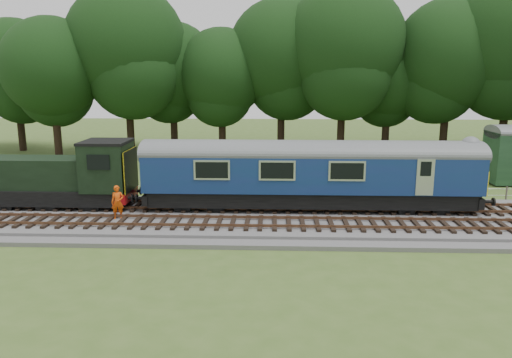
{
  "coord_description": "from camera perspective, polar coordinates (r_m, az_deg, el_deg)",
  "views": [
    {
      "loc": [
        -0.02,
        -25.36,
        7.72
      ],
      "look_at": [
        -1.05,
        1.4,
        2.0
      ],
      "focal_mm": 35.0,
      "sensor_mm": 36.0,
      "label": 1
    }
  ],
  "objects": [
    {
      "name": "tree_line",
      "position": [
        47.98,
        2.21,
        2.79
      ],
      "size": [
        70.0,
        8.0,
        18.0
      ],
      "primitive_type": null,
      "color": "black",
      "rests_on": "ground"
    },
    {
      "name": "dmu_railcar",
      "position": [
        27.31,
        6.22,
        1.19
      ],
      "size": [
        18.05,
        2.86,
        3.88
      ],
      "color": "black",
      "rests_on": "ground"
    },
    {
      "name": "worker",
      "position": [
        26.54,
        -15.54,
        -2.57
      ],
      "size": [
        0.71,
        0.54,
        1.74
      ],
      "primitive_type": "imported",
      "rotation": [
        0.0,
        0.0,
        0.21
      ],
      "color": "#E04B0B",
      "rests_on": "ballast"
    },
    {
      "name": "ground",
      "position": [
        26.51,
        2.17,
        -4.88
      ],
      "size": [
        120.0,
        120.0,
        0.0
      ],
      "primitive_type": "plane",
      "color": "#3F5C22",
      "rests_on": "ground"
    },
    {
      "name": "track_south",
      "position": [
        24.85,
        2.17,
        -5.04
      ],
      "size": [
        67.2,
        2.4,
        0.21
      ],
      "color": "black",
      "rests_on": "ballast"
    },
    {
      "name": "track_north",
      "position": [
        27.74,
        2.18,
        -3.22
      ],
      "size": [
        67.2,
        2.4,
        0.21
      ],
      "color": "black",
      "rests_on": "ballast"
    },
    {
      "name": "shunter_loco",
      "position": [
        29.88,
        -21.52,
        0.12
      ],
      "size": [
        8.92,
        2.6,
        3.38
      ],
      "color": "black",
      "rests_on": "ground"
    },
    {
      "name": "fence",
      "position": [
        30.84,
        2.18,
        -2.45
      ],
      "size": [
        64.0,
        0.12,
        1.0
      ],
      "primitive_type": null,
      "color": "#6B6054",
      "rests_on": "ground"
    },
    {
      "name": "ballast",
      "position": [
        26.46,
        2.17,
        -4.52
      ],
      "size": [
        70.0,
        7.0,
        0.35
      ],
      "primitive_type": "cube",
      "color": "#4C4C4F",
      "rests_on": "ground"
    }
  ]
}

